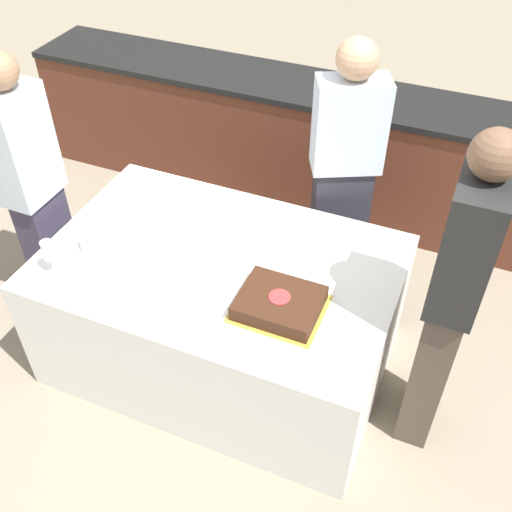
# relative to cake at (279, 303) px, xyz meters

# --- Properties ---
(ground_plane) EXTENTS (14.00, 14.00, 0.00)m
(ground_plane) POSITION_rel_cake_xyz_m (-0.40, 0.19, -0.78)
(ground_plane) COLOR gray
(back_counter) EXTENTS (4.40, 0.58, 0.92)m
(back_counter) POSITION_rel_cake_xyz_m (-0.40, 1.85, -0.32)
(back_counter) COLOR #5B2D1E
(back_counter) RESTS_ON ground_plane
(dining_table) EXTENTS (1.78, 1.17, 0.74)m
(dining_table) POSITION_rel_cake_xyz_m (-0.40, 0.19, -0.41)
(dining_table) COLOR silver
(dining_table) RESTS_ON ground_plane
(cake) EXTENTS (0.41, 0.35, 0.08)m
(cake) POSITION_rel_cake_xyz_m (0.00, 0.00, 0.00)
(cake) COLOR gold
(cake) RESTS_ON dining_table
(plate_stack) EXTENTS (0.21, 0.21, 0.06)m
(plate_stack) POSITION_rel_cake_xyz_m (-1.01, 0.07, -0.01)
(plate_stack) COLOR white
(plate_stack) RESTS_ON dining_table
(wine_glass) EXTENTS (0.07, 0.07, 0.19)m
(wine_glass) POSITION_rel_cake_xyz_m (-1.11, -0.19, 0.09)
(wine_glass) COLOR white
(wine_glass) RESTS_ON dining_table
(side_plate_near_cake) EXTENTS (0.20, 0.20, 0.00)m
(side_plate_near_cake) POSITION_rel_cake_xyz_m (-0.09, 0.30, -0.04)
(side_plate_near_cake) COLOR white
(side_plate_near_cake) RESTS_ON dining_table
(utensil_pile) EXTENTS (0.15, 0.11, 0.02)m
(utensil_pile) POSITION_rel_cake_xyz_m (-0.47, -0.30, -0.03)
(utensil_pile) COLOR white
(utensil_pile) RESTS_ON dining_table
(person_cutting_cake) EXTENTS (0.43, 0.35, 1.64)m
(person_cutting_cake) POSITION_rel_cake_xyz_m (0.00, 1.00, 0.08)
(person_cutting_cake) COLOR #282833
(person_cutting_cake) RESTS_ON ground_plane
(person_seated_left) EXTENTS (0.20, 0.32, 1.65)m
(person_seated_left) POSITION_rel_cake_xyz_m (-1.50, 0.19, 0.08)
(person_seated_left) COLOR #383347
(person_seated_left) RESTS_ON ground_plane
(person_seated_right) EXTENTS (0.20, 0.38, 1.73)m
(person_seated_right) POSITION_rel_cake_xyz_m (0.71, 0.19, 0.12)
(person_seated_right) COLOR #4C4238
(person_seated_right) RESTS_ON ground_plane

